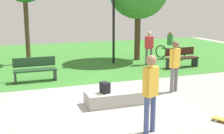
{
  "coord_description": "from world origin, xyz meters",
  "views": [
    {
      "loc": [
        -2.12,
        -8.12,
        2.86
      ],
      "look_at": [
        0.82,
        0.21,
        0.97
      ],
      "focal_mm": 46.23,
      "sensor_mm": 36.0,
      "label": 1
    }
  ],
  "objects": [
    {
      "name": "lamp_post",
      "position": [
        2.69,
        5.27,
        2.6
      ],
      "size": [
        0.28,
        0.28,
        4.3
      ],
      "color": "black",
      "rests_on": "ground_plane"
    },
    {
      "name": "ground_plane",
      "position": [
        0.0,
        0.0,
        0.0
      ],
      "size": [
        28.0,
        28.0,
        0.0
      ],
      "primitive_type": "plane",
      "color": "#9E9993"
    },
    {
      "name": "grass_lawn",
      "position": [
        0.0,
        7.91,
        0.0
      ],
      "size": [
        26.6,
        12.18,
        0.01
      ],
      "primitive_type": "cube",
      "color": "#387A2D",
      "rests_on": "ground_plane"
    },
    {
      "name": "concrete_ledge",
      "position": [
        0.82,
        -0.48,
        0.19
      ],
      "size": [
        2.03,
        0.77,
        0.38
      ],
      "primitive_type": "cube",
      "color": "#A8A59E",
      "rests_on": "ground_plane"
    },
    {
      "name": "park_bench_far_left",
      "position": [
        -1.32,
        2.98,
        0.48
      ],
      "size": [
        1.6,
        0.49,
        0.91
      ],
      "color": "#1E4223",
      "rests_on": "ground_plane"
    },
    {
      "name": "cyclist_on_bicycle",
      "position": [
        6.03,
        5.47,
        0.63
      ],
      "size": [
        0.96,
        1.6,
        1.52
      ],
      "color": "black",
      "rests_on": "ground_plane"
    },
    {
      "name": "skater_performing_trick",
      "position": [
        0.74,
        -2.6,
        1.07
      ],
      "size": [
        0.41,
        0.3,
        1.81
      ],
      "color": "#3F5184",
      "rests_on": "ground_plane"
    },
    {
      "name": "park_bench_near_path",
      "position": [
        5.37,
        3.32,
        0.48
      ],
      "size": [
        1.63,
        0.59,
        0.91
      ],
      "color": "#331E14",
      "rests_on": "ground_plane"
    },
    {
      "name": "pedestrian_with_backpack",
      "position": [
        4.2,
        4.38,
        0.97
      ],
      "size": [
        0.42,
        0.43,
        1.63
      ],
      "color": "slate",
      "rests_on": "ground_plane"
    },
    {
      "name": "skater_watching",
      "position": [
        2.96,
        0.01,
        1.01
      ],
      "size": [
        0.4,
        0.31,
        1.72
      ],
      "color": "slate",
      "rests_on": "ground_plane"
    },
    {
      "name": "backpack_on_ledge",
      "position": [
        0.34,
        -0.54,
        0.54
      ],
      "size": [
        0.28,
        0.33,
        0.32
      ],
      "primitive_type": "cube",
      "rotation": [
        0.0,
        0.0,
        5.03
      ],
      "color": "black",
      "rests_on": "concrete_ledge"
    }
  ]
}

